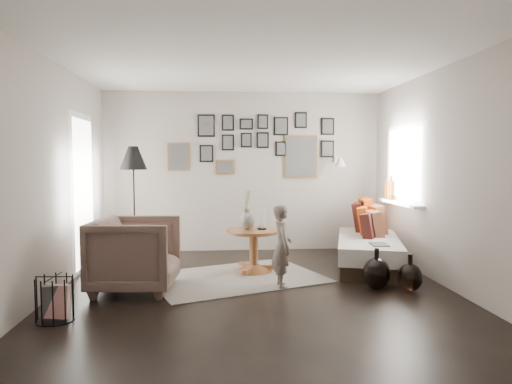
{
  "coord_description": "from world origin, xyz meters",
  "views": [
    {
      "loc": [
        -0.42,
        -5.09,
        1.49
      ],
      "look_at": [
        0.05,
        0.5,
        1.1
      ],
      "focal_mm": 32.0,
      "sensor_mm": 36.0,
      "label": 1
    }
  ],
  "objects": [
    {
      "name": "ground",
      "position": [
        0.0,
        0.0,
        0.0
      ],
      "size": [
        4.8,
        4.8,
        0.0
      ],
      "primitive_type": "plane",
      "color": "black",
      "rests_on": "ground"
    },
    {
      "name": "wall_back",
      "position": [
        0.0,
        2.4,
        1.3
      ],
      "size": [
        4.5,
        0.0,
        4.5
      ],
      "primitive_type": "plane",
      "rotation": [
        1.57,
        0.0,
        0.0
      ],
      "color": "#A3998F",
      "rests_on": "ground"
    },
    {
      "name": "wall_front",
      "position": [
        0.0,
        -2.4,
        1.3
      ],
      "size": [
        4.5,
        0.0,
        4.5
      ],
      "primitive_type": "plane",
      "rotation": [
        -1.57,
        0.0,
        0.0
      ],
      "color": "#A3998F",
      "rests_on": "ground"
    },
    {
      "name": "wall_left",
      "position": [
        -2.25,
        0.0,
        1.3
      ],
      "size": [
        0.0,
        4.8,
        4.8
      ],
      "primitive_type": "plane",
      "rotation": [
        1.57,
        0.0,
        1.57
      ],
      "color": "#A3998F",
      "rests_on": "ground"
    },
    {
      "name": "wall_right",
      "position": [
        2.25,
        0.0,
        1.3
      ],
      "size": [
        0.0,
        4.8,
        4.8
      ],
      "primitive_type": "plane",
      "rotation": [
        1.57,
        0.0,
        -1.57
      ],
      "color": "#A3998F",
      "rests_on": "ground"
    },
    {
      "name": "ceiling",
      "position": [
        0.0,
        0.0,
        2.6
      ],
      "size": [
        4.8,
        4.8,
        0.0
      ],
      "primitive_type": "plane",
      "rotation": [
        3.14,
        0.0,
        0.0
      ],
      "color": "white",
      "rests_on": "wall_back"
    },
    {
      "name": "door_left",
      "position": [
        -2.23,
        1.2,
        1.05
      ],
      "size": [
        0.0,
        2.14,
        2.14
      ],
      "color": "white",
      "rests_on": "wall_left"
    },
    {
      "name": "window_right",
      "position": [
        2.18,
        1.34,
        0.93
      ],
      "size": [
        0.15,
        1.32,
        1.3
      ],
      "color": "white",
      "rests_on": "wall_right"
    },
    {
      "name": "gallery_wall",
      "position": [
        0.29,
        2.38,
        1.74
      ],
      "size": [
        2.74,
        0.03,
        1.08
      ],
      "color": "brown",
      "rests_on": "wall_back"
    },
    {
      "name": "wall_sconce",
      "position": [
        1.55,
        2.13,
        1.46
      ],
      "size": [
        0.18,
        0.36,
        0.16
      ],
      "color": "white",
      "rests_on": "wall_back"
    },
    {
      "name": "rug",
      "position": [
        -0.2,
        0.59,
        0.01
      ],
      "size": [
        2.47,
        2.11,
        0.01
      ],
      "primitive_type": "cube",
      "rotation": [
        0.0,
        0.0,
        0.37
      ],
      "color": "beige",
      "rests_on": "ground"
    },
    {
      "name": "pedestal_table",
      "position": [
        0.05,
        0.88,
        0.27
      ],
      "size": [
        0.73,
        0.73,
        0.58
      ],
      "rotation": [
        0.0,
        0.0,
        -0.23
      ],
      "color": "brown",
      "rests_on": "ground"
    },
    {
      "name": "vase",
      "position": [
        -0.03,
        0.9,
        0.74
      ],
      "size": [
        0.21,
        0.21,
        0.52
      ],
      "color": "black",
      "rests_on": "pedestal_table"
    },
    {
      "name": "candles",
      "position": [
        0.16,
        0.88,
        0.71
      ],
      "size": [
        0.13,
        0.13,
        0.27
      ],
      "color": "black",
      "rests_on": "pedestal_table"
    },
    {
      "name": "daybed",
      "position": [
        1.67,
        1.11,
        0.29
      ],
      "size": [
        1.28,
        1.99,
        0.91
      ],
      "rotation": [
        0.0,
        0.0,
        -0.28
      ],
      "color": "black",
      "rests_on": "ground"
    },
    {
      "name": "magazine_on_daybed",
      "position": [
        1.61,
        0.47,
        0.43
      ],
      "size": [
        0.23,
        0.3,
        0.01
      ],
      "primitive_type": "cube",
      "rotation": [
        0.0,
        0.0,
        -0.1
      ],
      "color": "black",
      "rests_on": "daybed"
    },
    {
      "name": "armchair",
      "position": [
        -1.36,
        0.14,
        0.42
      ],
      "size": [
        0.99,
        0.97,
        0.84
      ],
      "primitive_type": "imported",
      "rotation": [
        0.0,
        0.0,
        1.49
      ],
      "color": "brown",
      "rests_on": "ground"
    },
    {
      "name": "armchair_cushion",
      "position": [
        -1.33,
        0.19,
        0.48
      ],
      "size": [
        0.42,
        0.43,
        0.17
      ],
      "primitive_type": "cube",
      "rotation": [
        -0.21,
        0.0,
        -0.11
      ],
      "color": "white",
      "rests_on": "armchair"
    },
    {
      "name": "floor_lamp",
      "position": [
        -1.64,
        1.69,
        1.46
      ],
      "size": [
        0.4,
        0.4,
        1.69
      ],
      "rotation": [
        0.0,
        0.0,
        0.14
      ],
      "color": "black",
      "rests_on": "ground"
    },
    {
      "name": "magazine_basket",
      "position": [
        -1.94,
        -0.8,
        0.2
      ],
      "size": [
        0.35,
        0.35,
        0.41
      ],
      "rotation": [
        0.0,
        0.0,
        -0.07
      ],
      "color": "black",
      "rests_on": "ground"
    },
    {
      "name": "demijohn_large",
      "position": [
        1.4,
        -0.04,
        0.18
      ],
      "size": [
        0.32,
        0.32,
        0.48
      ],
      "color": "black",
      "rests_on": "ground"
    },
    {
      "name": "demijohn_small",
      "position": [
        1.75,
        -0.16,
        0.16
      ],
      "size": [
        0.28,
        0.28,
        0.43
      ],
      "color": "black",
      "rests_on": "ground"
    },
    {
      "name": "child",
      "position": [
        0.32,
        0.14,
        0.49
      ],
      "size": [
        0.26,
        0.38,
        0.97
      ],
      "primitive_type": "imported",
      "rotation": [
        0.0,
        0.0,
        1.66
      ],
      "color": "#685B52",
      "rests_on": "ground"
    }
  ]
}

